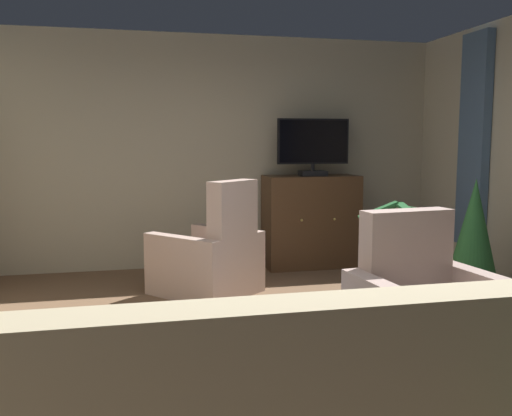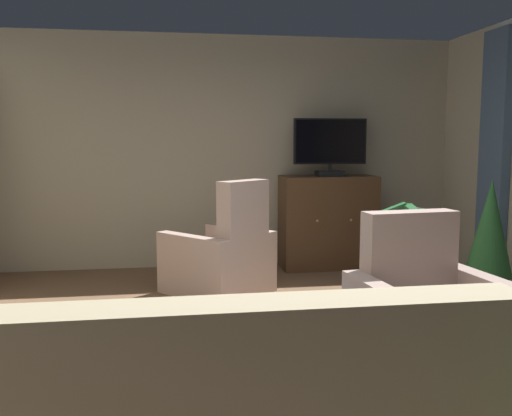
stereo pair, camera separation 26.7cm
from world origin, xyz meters
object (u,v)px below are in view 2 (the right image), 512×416
(potted_plant_tall_palm_by_window, at_px, (404,302))
(coffee_table, at_px, (234,334))
(tv_cabinet, at_px, (328,224))
(armchair_facing_sofa, at_px, (222,259))
(armchair_angled_to_table, at_px, (429,323))
(tv_remote, at_px, (268,319))
(television, at_px, (330,146))
(potted_plant_leafy_by_curtain, at_px, (490,237))

(potted_plant_tall_palm_by_window, bearing_deg, coffee_table, -145.21)
(tv_cabinet, height_order, armchair_facing_sofa, armchair_facing_sofa)
(tv_cabinet, xyz_separation_m, coffee_table, (-1.50, -3.22, -0.14))
(armchair_angled_to_table, xyz_separation_m, potted_plant_tall_palm_by_window, (0.21, 0.87, -0.13))
(coffee_table, relative_size, tv_remote, 6.04)
(television, xyz_separation_m, tv_remote, (-1.29, -3.12, -0.99))
(coffee_table, bearing_deg, armchair_facing_sofa, 86.32)
(coffee_table, xyz_separation_m, potted_plant_leafy_by_curtain, (2.50, 1.45, 0.25))
(tv_cabinet, relative_size, television, 1.29)
(television, bearing_deg, potted_plant_leafy_by_curtain, -59.77)
(tv_remote, bearing_deg, potted_plant_tall_palm_by_window, -160.84)
(tv_remote, height_order, armchair_angled_to_table, armchair_angled_to_table)
(tv_cabinet, relative_size, armchair_facing_sofa, 0.93)
(tv_cabinet, height_order, television, television)
(television, distance_m, coffee_table, 3.66)
(armchair_facing_sofa, distance_m, potted_plant_tall_palm_by_window, 1.84)
(coffee_table, relative_size, potted_plant_tall_palm_by_window, 1.01)
(coffee_table, xyz_separation_m, tv_remote, (0.21, 0.04, 0.07))
(tv_cabinet, height_order, armchair_angled_to_table, tv_cabinet)
(armchair_facing_sofa, height_order, armchair_angled_to_table, armchair_facing_sofa)
(television, bearing_deg, coffee_table, -115.37)
(television, height_order, tv_remote, television)
(tv_remote, bearing_deg, coffee_table, -6.91)
(tv_remote, height_order, potted_plant_tall_palm_by_window, potted_plant_tall_palm_by_window)
(television, xyz_separation_m, coffee_table, (-1.50, -3.16, -1.06))
(tv_cabinet, bearing_deg, armchair_angled_to_table, -93.68)
(tv_remote, relative_size, potted_plant_tall_palm_by_window, 0.17)
(coffee_table, distance_m, armchair_angled_to_table, 1.32)
(tv_cabinet, distance_m, television, 0.92)
(tv_remote, relative_size, armchair_facing_sofa, 0.14)
(coffee_table, xyz_separation_m, armchair_facing_sofa, (0.15, 2.28, -0.05))
(tv_cabinet, xyz_separation_m, television, (0.00, -0.05, 0.92))
(tv_cabinet, bearing_deg, potted_plant_tall_palm_by_window, -89.58)
(coffee_table, height_order, potted_plant_tall_palm_by_window, potted_plant_tall_palm_by_window)
(armchair_angled_to_table, relative_size, potted_plant_leafy_by_curtain, 0.88)
(television, xyz_separation_m, potted_plant_leafy_by_curtain, (1.00, -1.71, -0.81))
(television, distance_m, potted_plant_leafy_by_curtain, 2.14)
(tv_cabinet, xyz_separation_m, potted_plant_tall_palm_by_window, (0.02, -2.16, -0.32))
(potted_plant_leafy_by_curtain, bearing_deg, television, 120.23)
(potted_plant_tall_palm_by_window, bearing_deg, armchair_angled_to_table, -103.58)
(tv_cabinet, bearing_deg, coffee_table, -115.01)
(potted_plant_tall_palm_by_window, bearing_deg, armchair_facing_sofa, 138.16)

